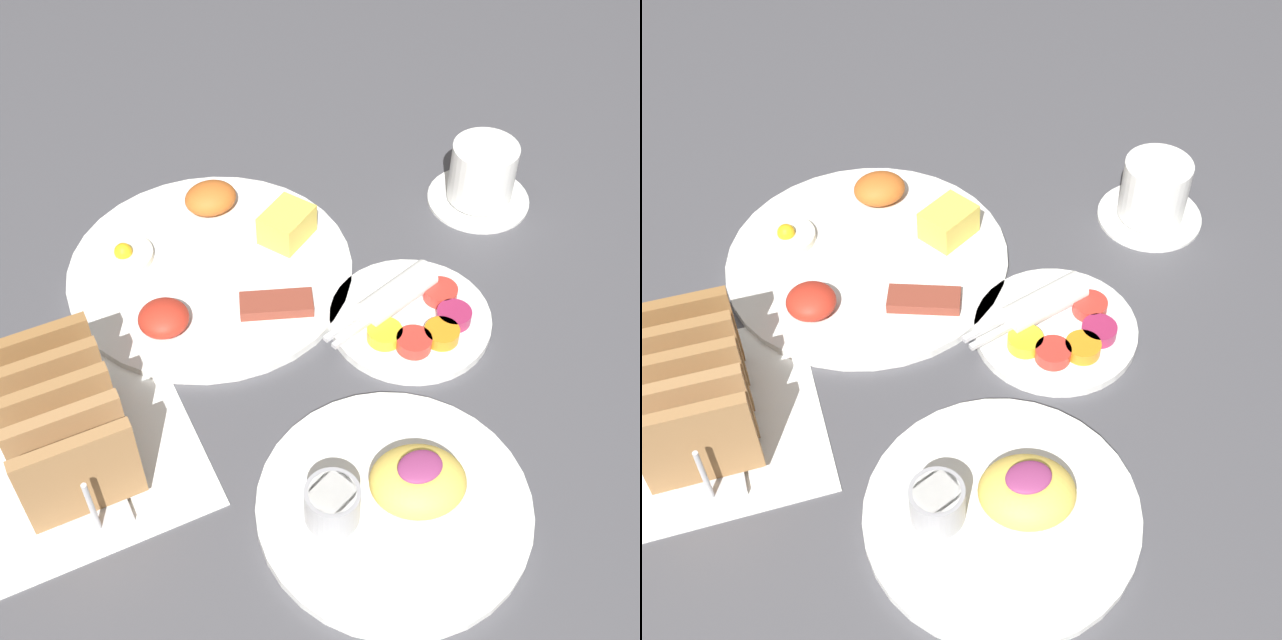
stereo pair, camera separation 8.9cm
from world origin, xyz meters
TOP-DOWN VIEW (x-y plane):
  - ground_plane at (0.00, 0.00)m, footprint 3.00×3.00m
  - napkin_flat at (-0.22, 0.02)m, footprint 0.22×0.22m
  - plate_breakfast at (-0.02, 0.19)m, footprint 0.31×0.31m
  - plate_condiments at (0.14, 0.02)m, footprint 0.18×0.17m
  - plate_foreground at (0.01, -0.16)m, footprint 0.24×0.24m
  - toast_rack at (-0.22, 0.02)m, footprint 0.10×0.18m
  - coffee_cup at (0.31, 0.16)m, footprint 0.12×0.12m

SIDE VIEW (x-z plane):
  - ground_plane at x=0.00m, z-range 0.00..0.00m
  - napkin_flat at x=-0.22m, z-range 0.00..0.00m
  - plate_breakfast at x=-0.02m, z-range -0.01..0.03m
  - plate_condiments at x=0.14m, z-range -0.01..0.03m
  - plate_foreground at x=0.01m, z-range -0.01..0.04m
  - coffee_cup at x=0.31m, z-range 0.00..0.08m
  - toast_rack at x=-0.22m, z-range 0.00..0.10m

